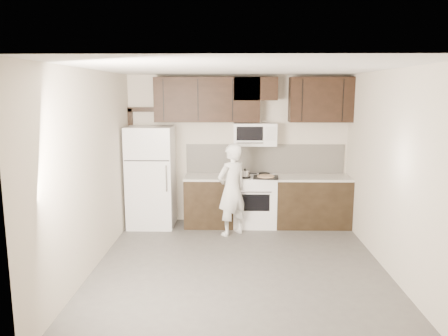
{
  "coord_description": "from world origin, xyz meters",
  "views": [
    {
      "loc": [
        -0.1,
        -5.72,
        2.42
      ],
      "look_at": [
        -0.23,
        0.9,
        1.24
      ],
      "focal_mm": 35.0,
      "sensor_mm": 36.0,
      "label": 1
    }
  ],
  "objects_px": {
    "microwave": "(255,134)",
    "person": "(232,190)",
    "stove": "(254,201)",
    "refrigerator": "(151,177)"
  },
  "relations": [
    {
      "from": "person",
      "to": "microwave",
      "type": "bearing_deg",
      "value": -162.28
    },
    {
      "from": "microwave",
      "to": "person",
      "type": "distance_m",
      "value": 1.16
    },
    {
      "from": "microwave",
      "to": "refrigerator",
      "type": "bearing_deg",
      "value": -174.85
    },
    {
      "from": "microwave",
      "to": "person",
      "type": "height_order",
      "value": "microwave"
    },
    {
      "from": "microwave",
      "to": "person",
      "type": "xyz_separation_m",
      "value": [
        -0.41,
        -0.64,
        -0.87
      ]
    },
    {
      "from": "refrigerator",
      "to": "person",
      "type": "relative_size",
      "value": 1.15
    },
    {
      "from": "stove",
      "to": "microwave",
      "type": "bearing_deg",
      "value": 90.1
    },
    {
      "from": "person",
      "to": "refrigerator",
      "type": "bearing_deg",
      "value": -57.8
    },
    {
      "from": "refrigerator",
      "to": "person",
      "type": "distance_m",
      "value": 1.52
    },
    {
      "from": "stove",
      "to": "refrigerator",
      "type": "xyz_separation_m",
      "value": [
        -1.85,
        -0.05,
        0.44
      ]
    }
  ]
}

